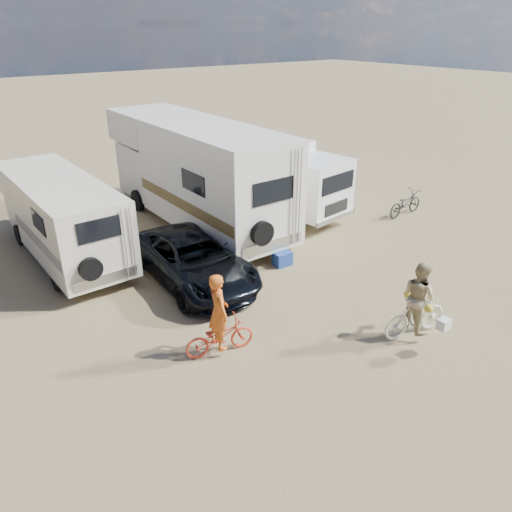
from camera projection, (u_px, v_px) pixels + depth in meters
ground at (323, 304)px, 12.98m from camera, size 140.00×140.00×0.00m
rv_main at (196, 175)px, 17.40m from camera, size 2.67×8.89×3.74m
rv_left at (62, 220)px, 15.05m from camera, size 2.23×6.61×2.56m
box_truck at (270, 175)px, 19.05m from camera, size 3.08×6.81×2.79m
dark_suv at (194, 260)px, 13.86m from camera, size 2.43×4.92×1.34m
bike_man at (220, 337)px, 10.90m from camera, size 1.69×0.90×0.84m
bike_woman at (416, 316)px, 11.50m from camera, size 1.82×0.84×1.05m
rider_man at (219, 318)px, 10.69m from camera, size 0.57×0.74×1.82m
rider_woman at (418, 303)px, 11.35m from camera, size 0.82×0.96×1.75m
bike_parked at (405, 203)px, 18.80m from camera, size 1.87×0.73×0.97m
cooler at (282, 259)px, 14.98m from camera, size 0.57×0.44×0.44m
crate at (283, 254)px, 15.42m from camera, size 0.49×0.49×0.33m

